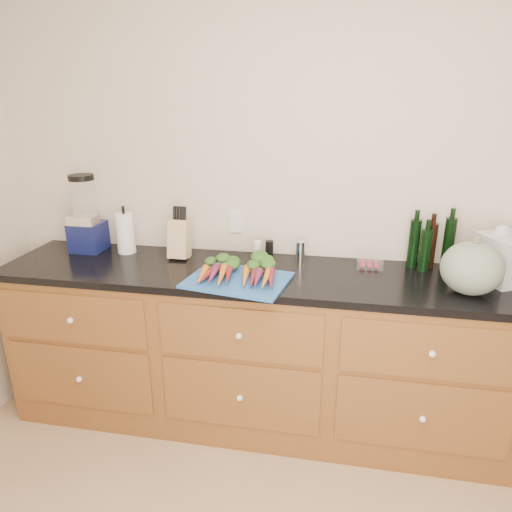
% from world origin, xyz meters
% --- Properties ---
extents(wall_back, '(4.10, 0.05, 2.60)m').
position_xyz_m(wall_back, '(0.00, 1.62, 1.30)').
color(wall_back, beige).
rests_on(wall_back, ground).
extents(cabinets, '(3.60, 0.64, 0.90)m').
position_xyz_m(cabinets, '(0.00, 1.30, 0.45)').
color(cabinets, brown).
rests_on(cabinets, ground).
extents(countertop, '(3.64, 0.62, 0.04)m').
position_xyz_m(countertop, '(0.00, 1.30, 0.92)').
color(countertop, black).
rests_on(countertop, cabinets).
extents(cutting_board, '(0.55, 0.45, 0.01)m').
position_xyz_m(cutting_board, '(-0.49, 1.14, 0.95)').
color(cutting_board, '#2560AF').
rests_on(cutting_board, countertop).
extents(carrots, '(0.43, 0.32, 0.06)m').
position_xyz_m(carrots, '(-0.49, 1.19, 0.98)').
color(carrots, orange).
rests_on(carrots, cutting_board).
extents(squash, '(0.28, 0.28, 0.25)m').
position_xyz_m(squash, '(0.62, 1.20, 1.07)').
color(squash, slate).
rests_on(squash, countertop).
extents(blender_appliance, '(0.18, 0.18, 0.46)m').
position_xyz_m(blender_appliance, '(-1.48, 1.46, 1.14)').
color(blender_appliance, '#0F164A').
rests_on(blender_appliance, countertop).
extents(paper_towel, '(0.11, 0.11, 0.24)m').
position_xyz_m(paper_towel, '(-1.24, 1.46, 1.06)').
color(paper_towel, white).
rests_on(paper_towel, countertop).
extents(knife_block, '(0.11, 0.11, 0.22)m').
position_xyz_m(knife_block, '(-0.89, 1.44, 1.05)').
color(knife_block, tan).
rests_on(knife_block, countertop).
extents(grinder_salt, '(0.05, 0.05, 0.11)m').
position_xyz_m(grinder_salt, '(-0.45, 1.48, 0.99)').
color(grinder_salt, white).
rests_on(grinder_salt, countertop).
extents(grinder_pepper, '(0.05, 0.05, 0.11)m').
position_xyz_m(grinder_pepper, '(-0.38, 1.48, 1.00)').
color(grinder_pepper, black).
rests_on(grinder_pepper, countertop).
extents(canister_chrome, '(0.05, 0.05, 0.12)m').
position_xyz_m(canister_chrome, '(-0.20, 1.48, 1.00)').
color(canister_chrome, white).
rests_on(canister_chrome, countertop).
extents(tomato_box, '(0.14, 0.11, 0.06)m').
position_xyz_m(tomato_box, '(0.18, 1.47, 0.97)').
color(tomato_box, white).
rests_on(tomato_box, countertop).
extents(bottles, '(0.23, 0.12, 0.28)m').
position_xyz_m(bottles, '(0.48, 1.51, 1.07)').
color(bottles, black).
rests_on(bottles, countertop).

